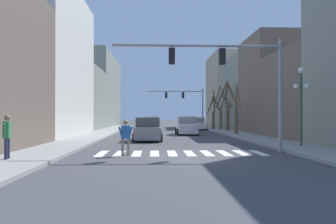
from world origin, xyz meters
TOP-DOWN VIEW (x-y plane):
  - ground_plane at (0.00, 0.00)m, footprint 240.00×240.00m
  - sidewalk_left at (-6.93, 0.00)m, footprint 2.87×90.00m
  - sidewalk_right at (6.93, 0.00)m, footprint 2.87×90.00m
  - building_row_left at (-11.37, 23.62)m, footprint 6.00×57.64m
  - building_row_right at (11.37, 20.99)m, footprint 6.00×52.79m
  - crosswalk_stripes at (0.00, 1.53)m, footprint 8.55×2.60m
  - traffic_signal_near at (2.51, 1.62)m, footprint 8.87×0.28m
  - traffic_signal_far at (2.84, 29.68)m, footprint 7.85×0.28m
  - street_lamp_right_corner at (7.30, 3.65)m, footprint 0.95×0.36m
  - car_driving_toward_lane at (1.86, 17.79)m, footprint 2.13×4.58m
  - car_parked_left_mid at (-1.77, 26.80)m, footprint 2.00×4.68m
  - car_at_intersection at (4.34, 28.56)m, footprint 2.07×4.37m
  - car_parked_left_near at (4.28, 37.12)m, footprint 2.20×4.41m
  - car_parked_right_far at (-1.87, 10.17)m, footprint 2.19×4.84m
  - pedestrian_waiting_at_curb at (-2.76, 0.73)m, footprint 0.72×0.37m
  - pedestrian_on_right_sidewalk at (-7.44, -1.54)m, footprint 0.29×0.79m
  - street_tree_left_mid at (6.56, 16.02)m, footprint 0.49×2.21m
  - street_tree_right_mid at (7.34, 23.47)m, footprint 2.86×2.45m
  - street_tree_left_far at (6.51, 28.31)m, footprint 2.20×2.19m
  - street_tree_left_near at (7.17, 26.41)m, footprint 2.18×3.13m

SIDE VIEW (x-z plane):
  - ground_plane at x=0.00m, z-range 0.00..0.00m
  - crosswalk_stripes at x=0.00m, z-range 0.00..0.01m
  - sidewalk_left at x=-6.93m, z-range 0.00..0.15m
  - sidewalk_right at x=6.93m, z-range 0.00..0.15m
  - car_at_intersection at x=4.34m, z-range -0.06..1.61m
  - car_parked_left_near at x=4.28m, z-range -0.06..1.72m
  - car_parked_right_far at x=-1.87m, z-range -0.06..1.73m
  - car_parked_left_mid at x=-1.77m, z-range -0.07..1.74m
  - car_driving_toward_lane at x=1.86m, z-range -0.07..1.75m
  - pedestrian_waiting_at_curb at x=-2.76m, z-range 0.16..1.88m
  - pedestrian_on_right_sidewalk at x=-7.44m, z-range 0.32..2.15m
  - street_tree_left_mid at x=6.56m, z-range -0.04..4.82m
  - street_tree_left_far at x=6.51m, z-range -0.12..5.06m
  - street_tree_left_near at x=7.17m, z-range 0.00..5.66m
  - street_tree_right_mid at x=7.34m, z-range 0.05..6.03m
  - street_lamp_right_corner at x=7.30m, z-range 1.10..5.75m
  - traffic_signal_far at x=2.84m, z-range 1.35..7.02m
  - traffic_signal_near at x=2.51m, z-range 1.46..7.44m
  - building_row_right at x=11.37m, z-range -0.81..11.50m
  - building_row_left at x=-11.37m, z-range -1.00..12.43m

